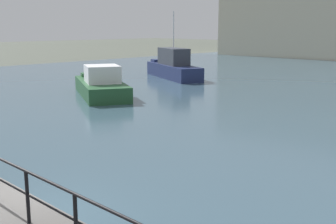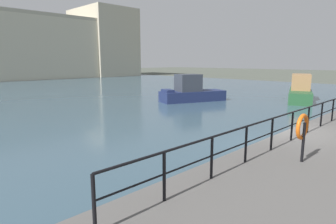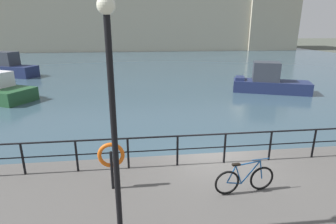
{
  "view_description": "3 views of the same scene",
  "coord_description": "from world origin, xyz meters",
  "px_view_note": "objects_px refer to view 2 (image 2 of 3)",
  "views": [
    {
      "loc": [
        9.0,
        -4.38,
        4.57
      ],
      "look_at": [
        0.08,
        4.8,
        2.01
      ],
      "focal_mm": 45.77,
      "sensor_mm": 36.0,
      "label": 1
    },
    {
      "loc": [
        -11.76,
        -4.69,
        3.71
      ],
      "look_at": [
        -1.21,
        5.92,
        1.02
      ],
      "focal_mm": 30.35,
      "sensor_mm": 36.0,
      "label": 2
    },
    {
      "loc": [
        -2.79,
        -8.78,
        5.29
      ],
      "look_at": [
        -1.11,
        4.92,
        0.94
      ],
      "focal_mm": 28.91,
      "sensor_mm": 36.0,
      "label": 3
    }
  ],
  "objects_px": {
    "moored_harbor_tender": "(191,92)",
    "life_ring_stand": "(302,128)",
    "harbor_building": "(2,46)",
    "moored_white_yacht": "(300,91)"
  },
  "relations": [
    {
      "from": "moored_harbor_tender",
      "to": "life_ring_stand",
      "type": "xyz_separation_m",
      "value": [
        -11.92,
        -14.34,
        0.93
      ]
    },
    {
      "from": "moored_white_yacht",
      "to": "moored_harbor_tender",
      "type": "distance_m",
      "value": 10.5
    },
    {
      "from": "harbor_building",
      "to": "moored_harbor_tender",
      "type": "xyz_separation_m",
      "value": [
        2.64,
        -47.8,
        -5.76
      ]
    },
    {
      "from": "moored_white_yacht",
      "to": "moored_harbor_tender",
      "type": "height_order",
      "value": "moored_harbor_tender"
    },
    {
      "from": "life_ring_stand",
      "to": "moored_harbor_tender",
      "type": "bearing_deg",
      "value": 50.27
    },
    {
      "from": "moored_white_yacht",
      "to": "life_ring_stand",
      "type": "xyz_separation_m",
      "value": [
        -19.75,
        -7.35,
        0.91
      ]
    },
    {
      "from": "moored_harbor_tender",
      "to": "life_ring_stand",
      "type": "relative_size",
      "value": 4.62
    },
    {
      "from": "moored_harbor_tender",
      "to": "life_ring_stand",
      "type": "height_order",
      "value": "moored_harbor_tender"
    },
    {
      "from": "moored_white_yacht",
      "to": "harbor_building",
      "type": "bearing_deg",
      "value": 79.91
    },
    {
      "from": "harbor_building",
      "to": "moored_white_yacht",
      "type": "height_order",
      "value": "harbor_building"
    }
  ]
}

